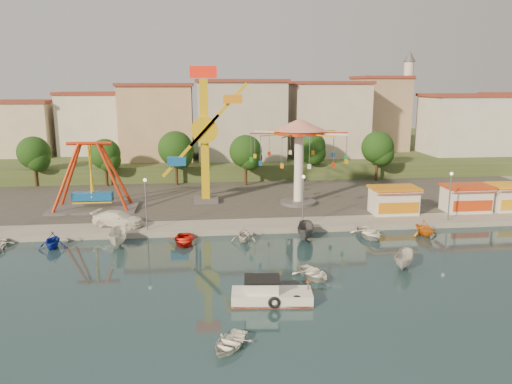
{
  "coord_description": "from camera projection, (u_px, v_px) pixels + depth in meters",
  "views": [
    {
      "loc": [
        -2.5,
        -36.44,
        15.01
      ],
      "look_at": [
        3.2,
        14.0,
        4.0
      ],
      "focal_mm": 35.0,
      "sensor_mm": 36.0,
      "label": 1
    }
  ],
  "objects": [
    {
      "name": "moored_boat_6",
      "position": [
        370.0,
        233.0,
        49.82
      ],
      "size": [
        3.39,
        4.48,
        0.87
      ],
      "primitive_type": "imported",
      "rotation": [
        0.0,
        0.0,
        0.09
      ],
      "color": "white",
      "rests_on": "ground"
    },
    {
      "name": "building_5",
      "position": [
        395.0,
        120.0,
        89.45
      ],
      "size": [
        12.77,
        10.96,
        11.21
      ],
      "primitive_type": "cube",
      "color": "tan",
      "rests_on": "hill_terrace"
    },
    {
      "name": "building_7",
      "position": [
        506.0,
        125.0,
        95.58
      ],
      "size": [
        11.59,
        10.93,
        8.76
      ],
      "primitive_type": "cube",
      "color": "beige",
      "rests_on": "hill_terrace"
    },
    {
      "name": "lamp_post_1",
      "position": [
        146.0,
        206.0,
        49.94
      ],
      "size": [
        0.14,
        0.14,
        5.0
      ],
      "primitive_type": "cylinder",
      "color": "#59595E",
      "rests_on": "quay_deck"
    },
    {
      "name": "building_2",
      "position": [
        166.0,
        122.0,
        86.58
      ],
      "size": [
        11.95,
        9.28,
        11.23
      ],
      "primitive_type": "cube",
      "color": "tan",
      "rests_on": "hill_terrace"
    },
    {
      "name": "moored_boat_2",
      "position": [
        118.0,
        238.0,
        47.05
      ],
      "size": [
        1.74,
        4.26,
        1.62
      ],
      "primitive_type": "imported",
      "rotation": [
        0.0,
        0.0,
        0.04
      ],
      "color": "silver",
      "rests_on": "ground"
    },
    {
      "name": "booth_mid",
      "position": [
        466.0,
        198.0,
        57.45
      ],
      "size": [
        5.4,
        3.78,
        3.08
      ],
      "color": "white",
      "rests_on": "quay_deck"
    },
    {
      "name": "hill_terrace",
      "position": [
        212.0,
        150.0,
        103.59
      ],
      "size": [
        200.0,
        60.0,
        3.0
      ],
      "primitive_type": "cube",
      "color": "#384C26",
      "rests_on": "ground"
    },
    {
      "name": "building_6",
      "position": [
        462.0,
        117.0,
        89.1
      ],
      "size": [
        8.23,
        8.98,
        12.36
      ],
      "primitive_type": "cube",
      "color": "silver",
      "rests_on": "hill_terrace"
    },
    {
      "name": "tree_4",
      "position": [
        310.0,
        147.0,
        75.44
      ],
      "size": [
        4.86,
        4.86,
        7.6
      ],
      "color": "#382314",
      "rests_on": "quay_deck"
    },
    {
      "name": "pirate_ship_ride",
      "position": [
        92.0,
        178.0,
        57.57
      ],
      "size": [
        10.0,
        5.0,
        8.0
      ],
      "color": "#59595E",
      "rests_on": "quay_deck"
    },
    {
      "name": "tree_1",
      "position": [
        105.0,
        154.0,
        71.19
      ],
      "size": [
        4.35,
        4.35,
        6.8
      ],
      "color": "#382314",
      "rests_on": "quay_deck"
    },
    {
      "name": "kamikaze_tower",
      "position": [
        208.0,
        139.0,
        60.52
      ],
      "size": [
        7.06,
        3.1,
        16.5
      ],
      "color": "#59595E",
      "rests_on": "quay_deck"
    },
    {
      "name": "tree_5",
      "position": [
        378.0,
        147.0,
        74.78
      ],
      "size": [
        4.83,
        4.83,
        7.54
      ],
      "color": "#382314",
      "rests_on": "quay_deck"
    },
    {
      "name": "cabin_motorboat",
      "position": [
        270.0,
        296.0,
        34.88
      ],
      "size": [
        5.8,
        2.69,
        1.98
      ],
      "rotation": [
        0.0,
        0.0,
        -0.1
      ],
      "color": "white",
      "rests_on": "ground"
    },
    {
      "name": "moored_boat_1",
      "position": [
        52.0,
        240.0,
        46.41
      ],
      "size": [
        2.65,
        3.04,
        1.56
      ],
      "primitive_type": "imported",
      "rotation": [
        0.0,
        0.0,
        0.04
      ],
      "color": "#1228A1",
      "rests_on": "ground"
    },
    {
      "name": "moored_boat_5",
      "position": [
        306.0,
        231.0,
        49.03
      ],
      "size": [
        2.62,
        4.53,
        1.65
      ],
      "primitive_type": "imported",
      "rotation": [
        0.0,
        0.0,
        -0.25
      ],
      "color": "#515156",
      "rests_on": "ground"
    },
    {
      "name": "minaret",
      "position": [
        407.0,
        98.0,
        92.57
      ],
      "size": [
        2.8,
        2.8,
        18.0
      ],
      "color": "silver",
      "rests_on": "hill_terrace"
    },
    {
      "name": "lamp_post_2",
      "position": [
        303.0,
        201.0,
        51.69
      ],
      "size": [
        0.14,
        0.14,
        5.0
      ],
      "primitive_type": "cylinder",
      "color": "#59595E",
      "rests_on": "quay_deck"
    },
    {
      "name": "building_3",
      "position": [
        247.0,
        128.0,
        85.24
      ],
      "size": [
        12.59,
        10.5,
        9.2
      ],
      "primitive_type": "cube",
      "color": "beige",
      "rests_on": "hill_terrace"
    },
    {
      "name": "building_1",
      "position": [
        88.0,
        130.0,
        84.86
      ],
      "size": [
        12.33,
        9.01,
        8.63
      ],
      "primitive_type": "cube",
      "color": "silver",
      "rests_on": "hill_terrace"
    },
    {
      "name": "quay_deck",
      "position": [
        213.0,
        160.0,
        98.99
      ],
      "size": [
        200.0,
        100.0,
        0.6
      ],
      "primitive_type": "cube",
      "color": "#9E998E",
      "rests_on": "ground"
    },
    {
      "name": "skiff",
      "position": [
        404.0,
        260.0,
        41.42
      ],
      "size": [
        3.06,
        3.85,
        1.42
      ],
      "primitive_type": "imported",
      "rotation": [
        0.0,
        0.0,
        -0.54
      ],
      "color": "silver",
      "rests_on": "ground"
    },
    {
      "name": "asphalt_pad",
      "position": [
        220.0,
        192.0,
        67.85
      ],
      "size": [
        90.0,
        28.0,
        0.01
      ],
      "primitive_type": "cube",
      "color": "#4C4944",
      "rests_on": "quay_deck"
    },
    {
      "name": "van",
      "position": [
        118.0,
        219.0,
        51.59
      ],
      "size": [
        5.76,
        3.9,
        1.55
      ],
      "primitive_type": "imported",
      "rotation": [
        0.0,
        0.0,
        1.21
      ],
      "color": "white",
      "rests_on": "quay_deck"
    },
    {
      "name": "ground",
      "position": [
        235.0,
        281.0,
        38.85
      ],
      "size": [
        200.0,
        200.0,
        0.0
      ],
      "primitive_type": "plane",
      "color": "#132A36",
      "rests_on": "ground"
    },
    {
      "name": "moored_boat_7",
      "position": [
        424.0,
        228.0,
        50.37
      ],
      "size": [
        3.13,
        3.46,
        1.59
      ],
      "primitive_type": "imported",
      "rotation": [
        0.0,
        0.0,
        0.19
      ],
      "color": "orange",
      "rests_on": "ground"
    },
    {
      "name": "moored_boat_4",
      "position": [
        244.0,
        234.0,
        48.38
      ],
      "size": [
        2.91,
        3.23,
        1.5
      ],
      "primitive_type": "imported",
      "rotation": [
        0.0,
        0.0,
        -0.17
      ],
      "color": "silver",
      "rests_on": "ground"
    },
    {
      "name": "booth_right",
      "position": [
        512.0,
        197.0,
        58.08
      ],
      "size": [
        5.4,
        3.78,
        3.08
      ],
      "color": "white",
      "rests_on": "quay_deck"
    },
    {
      "name": "booth_left",
      "position": [
        394.0,
        200.0,
        56.5
      ],
      "size": [
        5.4,
        3.78,
        3.08
      ],
      "color": "white",
      "rests_on": "quay_deck"
    },
    {
      "name": "lamp_post_3",
      "position": [
        450.0,
        198.0,
        53.45
      ],
      "size": [
        0.14,
        0.14,
        5.0
      ],
      "primitive_type": "cylinder",
      "color": "#59595E",
      "rests_on": "quay_deck"
    },
    {
      "name": "building_4",
      "position": [
        320.0,
        126.0,
        90.02
      ],
      "size": [
        10.75,
        9.23,
        9.24
      ],
      "primitive_type": "cube",
      "color": "beige",
      "rests_on": "hill_terrace"
    },
    {
      "name": "building_0",
      "position": [
        1.0,
        124.0,
        78.03
      ],
      "size": [
        9.26,
        9.53,
        11.87
      ],
      "primitive_type": "cube",
      "color": "beige",
      "rests_on": "hill_terrace"
    },
    {
      "name": "rowboat_b",
      "position": [
        229.0,
        343.0,
        28.9
      ],
      "size": [
        3.53,
        3.86,
        0.65
      ],
      "primitive_type": "imported",
      "rotation": [
        0.0,
        0.0,
        -0.52
      ],
      "color": "white",
      "rests_on": "ground"
    },
    {
      "name": "tree_0",
      "position": [
        34.0,
        153.0,
        70.75
      ],
      "size": [
        4.6,
        4.6,
        7.19
      ],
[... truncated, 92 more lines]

